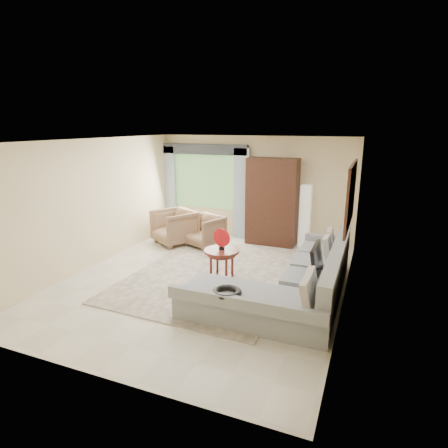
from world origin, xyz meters
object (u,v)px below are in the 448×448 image
at_px(tv_screen, 317,259).
at_px(armchair_right, 204,231).
at_px(sectional_sofa, 298,285).
at_px(potted_plant, 167,223).
at_px(coffee_table, 222,266).
at_px(armoire, 272,202).
at_px(floor_lamp, 305,216).
at_px(armchair_left, 174,227).

xyz_separation_m(tv_screen, armchair_right, (-2.96, 1.94, -0.35)).
height_order(sectional_sofa, potted_plant, sectional_sofa).
bearing_deg(coffee_table, armchair_right, 123.48).
bearing_deg(potted_plant, coffee_table, -43.35).
bearing_deg(tv_screen, sectional_sofa, -150.04).
xyz_separation_m(sectional_sofa, armoire, (-1.23, 2.90, 0.77)).
bearing_deg(coffee_table, armoire, 85.40).
bearing_deg(armchair_right, potted_plant, 178.57).
xyz_separation_m(sectional_sofa, floor_lamp, (-0.43, 2.96, 0.47)).
xyz_separation_m(sectional_sofa, armchair_right, (-2.69, 2.09, 0.09)).
distance_m(tv_screen, armchair_left, 4.15).
relative_size(coffee_table, potted_plant, 1.15).
distance_m(armoire, floor_lamp, 0.86).
relative_size(sectional_sofa, floor_lamp, 2.31).
distance_m(sectional_sofa, armchair_left, 3.98).
bearing_deg(coffee_table, sectional_sofa, -8.16).
relative_size(tv_screen, floor_lamp, 0.49).
distance_m(armchair_right, floor_lamp, 2.45).
relative_size(sectional_sofa, coffee_table, 5.32).
xyz_separation_m(armchair_left, armchair_right, (0.75, 0.10, -0.05)).
bearing_deg(armchair_left, floor_lamp, 48.51).
bearing_deg(potted_plant, armoire, 4.76).
bearing_deg(armoire, floor_lamp, 4.29).
bearing_deg(floor_lamp, armoire, -175.71).
xyz_separation_m(coffee_table, floor_lamp, (1.02, 2.75, 0.41)).
distance_m(coffee_table, armchair_right, 2.26).
bearing_deg(potted_plant, sectional_sofa, -33.32).
relative_size(armchair_right, potted_plant, 1.44).
bearing_deg(armoire, tv_screen, -61.33).
bearing_deg(armchair_right, floor_lamp, 42.48).
height_order(sectional_sofa, coffee_table, sectional_sofa).
height_order(sectional_sofa, armchair_right, sectional_sofa).
bearing_deg(tv_screen, armoire, 118.67).
bearing_deg(floor_lamp, sectional_sofa, -81.67).
relative_size(tv_screen, armchair_right, 0.90).
relative_size(coffee_table, armchair_left, 0.70).
bearing_deg(potted_plant, floor_lamp, 4.66).
distance_m(armchair_left, potted_plant, 0.91).
bearing_deg(tv_screen, coffee_table, 178.19).
xyz_separation_m(coffee_table, armoire, (0.22, 2.69, 0.71)).
distance_m(potted_plant, armoire, 2.93).
relative_size(armchair_left, armoire, 0.44).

